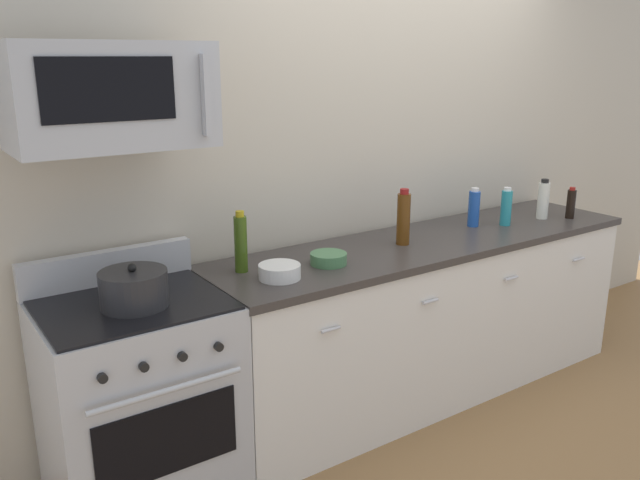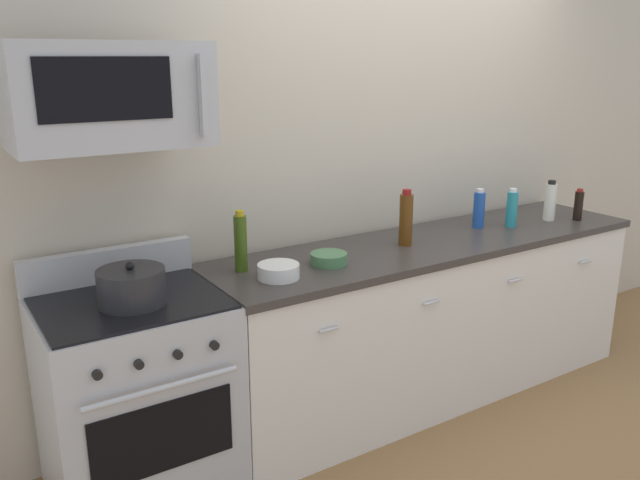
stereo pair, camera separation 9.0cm
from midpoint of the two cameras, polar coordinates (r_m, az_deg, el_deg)
name	(u,v)px [view 2 (the right image)]	position (r m, az deg, el deg)	size (l,w,h in m)	color
ground_plane	(427,390)	(3.97, 10.04, -12.86)	(6.86, 6.86, 0.00)	olive
back_wall	(390,153)	(3.84, 6.86, 7.62)	(5.72, 0.10, 2.70)	beige
counter_unit	(431,318)	(3.77, 10.39, -6.72)	(2.63, 0.66, 0.92)	silver
range_oven	(138,397)	(2.99, -14.88, -13.22)	(0.76, 0.69, 1.07)	#B7BABF
microwave	(108,95)	(2.67, -17.17, 12.08)	(0.74, 0.44, 0.40)	#B7BABF
bottle_vinegar_white	(550,201)	(4.22, 20.15, 3.21)	(0.07, 0.07, 0.25)	silver
bottle_olive_oil	(241,242)	(3.03, -6.15, -0.22)	(0.06, 0.06, 0.29)	#385114
bottle_dish_soap	(512,209)	(3.99, 17.12, 2.65)	(0.06, 0.06, 0.23)	teal
bottle_wine_amber	(406,219)	(3.47, 8.30, 1.85)	(0.07, 0.07, 0.30)	#59330F
bottle_soda_blue	(479,209)	(3.92, 14.43, 2.63)	(0.07, 0.07, 0.23)	#1E4CA5
bottle_soy_sauce_dark	(578,205)	(4.29, 22.32, 2.84)	(0.05, 0.05, 0.20)	black
bowl_green_glaze	(329,258)	(3.14, 1.60, -1.62)	(0.18, 0.18, 0.06)	#477A4C
bowl_white_ceramic	(278,271)	(2.95, -2.79, -2.71)	(0.19, 0.19, 0.07)	white
stockpot	(132,287)	(2.73, -15.31, -3.98)	(0.27, 0.27, 0.18)	#262628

